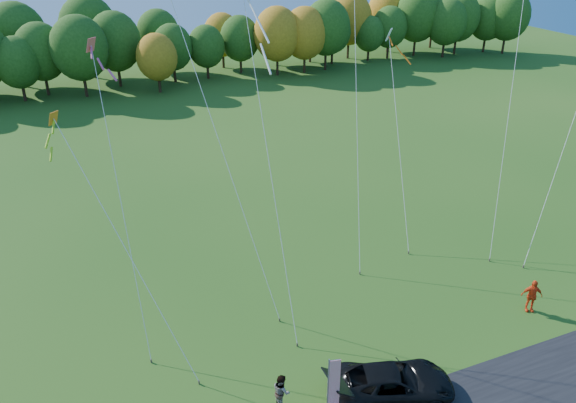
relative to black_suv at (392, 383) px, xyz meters
name	(u,v)px	position (x,y,z in m)	size (l,w,h in m)	color
ground	(339,392)	(-2.08, 1.11, -0.77)	(160.00, 160.00, 0.00)	#1E4D14
tree_line	(138,89)	(-2.08, 56.11, -0.77)	(116.00, 12.00, 10.00)	#1E4711
black_suv	(392,383)	(0.00, 0.00, 0.00)	(2.57, 5.56, 1.55)	black
person_tailgate_a	(332,390)	(-2.71, 0.65, 0.04)	(0.59, 0.39, 1.62)	silver
person_tailgate_b	(281,391)	(-4.80, 1.36, 0.13)	(0.88, 0.68, 1.80)	gray
person_east	(532,296)	(10.38, 2.41, 0.21)	(1.15, 0.48, 1.96)	#E44015
feather_flag	(332,387)	(-3.36, -0.60, 1.62)	(0.51, 0.15, 3.92)	#999999
kite_delta_blue	(190,55)	(-5.22, 12.16, 12.60)	(6.45, 11.59, 27.71)	#4C3F33
kite_delta_red	(266,141)	(-2.23, 9.60, 8.56)	(2.30, 9.81, 17.64)	#4C3F33
kite_parafoil_rainbow	(511,98)	(13.88, 10.01, 8.83)	(5.86, 6.20, 19.41)	#4C3F33
kite_diamond_yellow	(127,251)	(-9.90, 7.57, 4.99)	(4.67, 7.52, 11.97)	#4C3F33
kite_diamond_white	(399,140)	(8.51, 13.60, 5.61)	(2.59, 8.00, 13.25)	#4C3F33
kite_diamond_pink	(115,173)	(-9.67, 10.37, 7.74)	(1.15, 7.38, 14.70)	#4C3F33
kite_diamond_blue_low	(555,173)	(16.04, 7.44, 4.50)	(6.18, 3.81, 10.92)	#4C3F33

